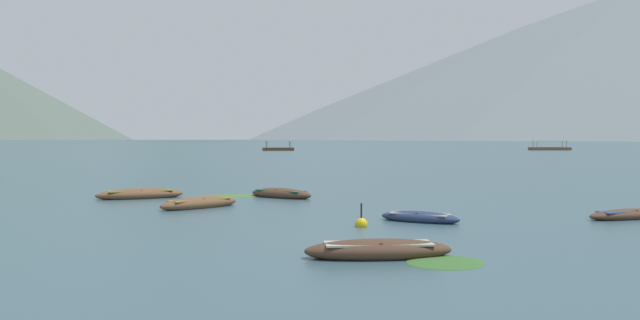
{
  "coord_description": "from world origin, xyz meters",
  "views": [
    {
      "loc": [
        0.47,
        -5.03,
        3.13
      ],
      "look_at": [
        2.0,
        50.22,
        1.27
      ],
      "focal_mm": 37.15,
      "sensor_mm": 36.0,
      "label": 1
    }
  ],
  "objects": [
    {
      "name": "weed_patch_2",
      "position": [
        -3.27,
        30.35,
        0.0
      ],
      "size": [
        3.3,
        1.96,
        0.14
      ],
      "primitive_type": "ellipsoid",
      "rotation": [
        0.0,
        0.0,
        0.0
      ],
      "color": "#477033",
      "rests_on": "ground"
    },
    {
      "name": "weed_patch_0",
      "position": [
        4.06,
        11.3,
        0.0
      ],
      "size": [
        2.8,
        2.78,
        0.14
      ],
      "primitive_type": "ellipsoid",
      "rotation": [
        0.0,
        0.0,
        0.7
      ],
      "color": "#38662D",
      "rests_on": "ground"
    },
    {
      "name": "ferry_0",
      "position": [
        63.18,
        160.36,
        0.45
      ],
      "size": [
        10.25,
        3.66,
        2.54
      ],
      "color": "brown",
      "rests_on": "ground"
    },
    {
      "name": "ground_plane",
      "position": [
        0.0,
        1500.0,
        0.0
      ],
      "size": [
        6000.0,
        6000.0,
        0.0
      ],
      "primitive_type": "plane",
      "color": "#385660"
    },
    {
      "name": "rowboat_6",
      "position": [
        4.87,
        19.4,
        0.15
      ],
      "size": [
        3.14,
        2.49,
        0.48
      ],
      "color": "navy",
      "rests_on": "ground"
    },
    {
      "name": "mountain_2",
      "position": [
        403.24,
        1483.65,
        123.29
      ],
      "size": [
        972.27,
        972.27,
        246.59
      ],
      "primitive_type": "cone",
      "color": "#4C5B56",
      "rests_on": "ground"
    },
    {
      "name": "rowboat_3",
      "position": [
        13.21,
        20.09,
        0.15
      ],
      "size": [
        4.08,
        2.17,
        0.48
      ],
      "color": "#4C3323",
      "rests_on": "ground"
    },
    {
      "name": "mooring_buoy",
      "position": [
        2.56,
        18.07,
        0.1
      ],
      "size": [
        0.45,
        0.45,
        0.97
      ],
      "color": "yellow",
      "rests_on": "ground"
    },
    {
      "name": "rowboat_0",
      "position": [
        2.47,
        12.09,
        0.19
      ],
      "size": [
        3.97,
        1.47,
        0.61
      ],
      "color": "#4C3323",
      "rests_on": "ground"
    },
    {
      "name": "ferry_1",
      "position": [
        -5.24,
        156.26,
        0.45
      ],
      "size": [
        7.8,
        3.62,
        2.54
      ],
      "color": "#4C3323",
      "rests_on": "ground"
    },
    {
      "name": "rowboat_2",
      "position": [
        -4.1,
        24.56,
        0.19
      ],
      "size": [
        3.65,
        3.63,
        0.62
      ],
      "color": "brown",
      "rests_on": "ground"
    },
    {
      "name": "rowboat_4",
      "position": [
        -7.89,
        29.28,
        0.2
      ],
      "size": [
        4.61,
        3.0,
        0.65
      ],
      "color": "brown",
      "rests_on": "ground"
    },
    {
      "name": "rowboat_1",
      "position": [
        -0.61,
        29.47,
        0.2
      ],
      "size": [
        3.77,
        3.22,
        0.63
      ],
      "color": "#4C3323",
      "rests_on": "ground"
    },
    {
      "name": "mountain_1",
      "position": [
        -320.09,
        1708.58,
        138.09
      ],
      "size": [
        1057.09,
        1057.09,
        276.17
      ],
      "primitive_type": "cone",
      "color": "#4C5B56",
      "rests_on": "ground"
    }
  ]
}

